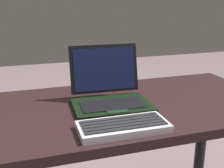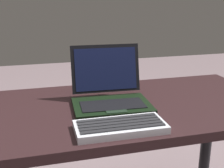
# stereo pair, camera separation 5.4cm
# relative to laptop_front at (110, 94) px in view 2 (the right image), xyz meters

# --- Properties ---
(desk) EXTENTS (1.56, 0.65, 0.72)m
(desk) POSITION_rel_laptop_front_xyz_m (-0.07, -0.01, -0.15)
(desk) COLOR black
(desk) RESTS_ON ground
(laptop_front) EXTENTS (0.32, 0.28, 0.24)m
(laptop_front) POSITION_rel_laptop_front_xyz_m (0.00, 0.00, 0.00)
(laptop_front) COLOR black
(laptop_front) RESTS_ON desk
(external_keyboard) EXTENTS (0.31, 0.14, 0.03)m
(external_keyboard) POSITION_rel_laptop_front_xyz_m (-0.03, -0.24, -0.03)
(external_keyboard) COLOR #B0B2BB
(external_keyboard) RESTS_ON desk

